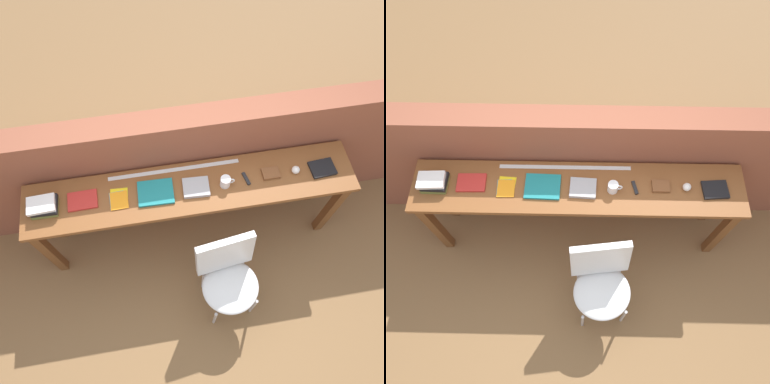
# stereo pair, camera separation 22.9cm
# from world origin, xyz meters

# --- Properties ---
(ground_plane) EXTENTS (40.00, 40.00, 0.00)m
(ground_plane) POSITION_xyz_m (0.00, 0.00, 0.00)
(ground_plane) COLOR brown
(brick_wall_back) EXTENTS (6.00, 0.20, 1.29)m
(brick_wall_back) POSITION_xyz_m (0.00, 0.64, 0.64)
(brick_wall_back) COLOR brown
(brick_wall_back) RESTS_ON ground
(sideboard) EXTENTS (2.50, 0.44, 0.88)m
(sideboard) POSITION_xyz_m (0.00, 0.30, 0.74)
(sideboard) COLOR brown
(sideboard) RESTS_ON ground
(chair_white_moulded) EXTENTS (0.49, 0.50, 0.89)m
(chair_white_moulded) POSITION_xyz_m (0.19, -0.31, 0.53)
(chair_white_moulded) COLOR silver
(chair_white_moulded) RESTS_ON ground
(book_stack_leftmost) EXTENTS (0.21, 0.17, 0.09)m
(book_stack_leftmost) POSITION_xyz_m (-1.07, 0.30, 0.93)
(book_stack_leftmost) COLOR olive
(book_stack_leftmost) RESTS_ON sideboard
(magazine_cycling) EXTENTS (0.22, 0.16, 0.02)m
(magazine_cycling) POSITION_xyz_m (-0.80, 0.32, 0.89)
(magazine_cycling) COLOR red
(magazine_cycling) RESTS_ON sideboard
(pamphlet_pile_colourful) EXTENTS (0.14, 0.18, 0.01)m
(pamphlet_pile_colourful) POSITION_xyz_m (-0.54, 0.29, 0.88)
(pamphlet_pile_colourful) COLOR yellow
(pamphlet_pile_colourful) RESTS_ON sideboard
(book_open_centre) EXTENTS (0.27, 0.21, 0.02)m
(book_open_centre) POSITION_xyz_m (-0.26, 0.30, 0.89)
(book_open_centre) COLOR #19757A
(book_open_centre) RESTS_ON sideboard
(book_grey_hardcover) EXTENTS (0.20, 0.17, 0.03)m
(book_grey_hardcover) POSITION_xyz_m (0.04, 0.29, 0.90)
(book_grey_hardcover) COLOR #9E9EA3
(book_grey_hardcover) RESTS_ON sideboard
(mug) EXTENTS (0.11, 0.08, 0.09)m
(mug) POSITION_xyz_m (0.26, 0.28, 0.92)
(mug) COLOR white
(mug) RESTS_ON sideboard
(multitool_folded) EXTENTS (0.05, 0.11, 0.02)m
(multitool_folded) POSITION_xyz_m (0.42, 0.30, 0.89)
(multitool_folded) COLOR black
(multitool_folded) RESTS_ON sideboard
(leather_journal_brown) EXTENTS (0.13, 0.10, 0.02)m
(leather_journal_brown) POSITION_xyz_m (0.61, 0.31, 0.89)
(leather_journal_brown) COLOR brown
(leather_journal_brown) RESTS_ON sideboard
(sports_ball_small) EXTENTS (0.06, 0.06, 0.06)m
(sports_ball_small) POSITION_xyz_m (0.80, 0.30, 0.91)
(sports_ball_small) COLOR silver
(sports_ball_small) RESTS_ON sideboard
(book_repair_rightmost) EXTENTS (0.20, 0.16, 0.02)m
(book_repair_rightmost) POSITION_xyz_m (1.02, 0.29, 0.89)
(book_repair_rightmost) COLOR black
(book_repair_rightmost) RESTS_ON sideboard
(ruler_metal_back_edge) EXTENTS (1.01, 0.03, 0.00)m
(ruler_metal_back_edge) POSITION_xyz_m (-0.10, 0.47, 0.88)
(ruler_metal_back_edge) COLOR silver
(ruler_metal_back_edge) RESTS_ON sideboard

